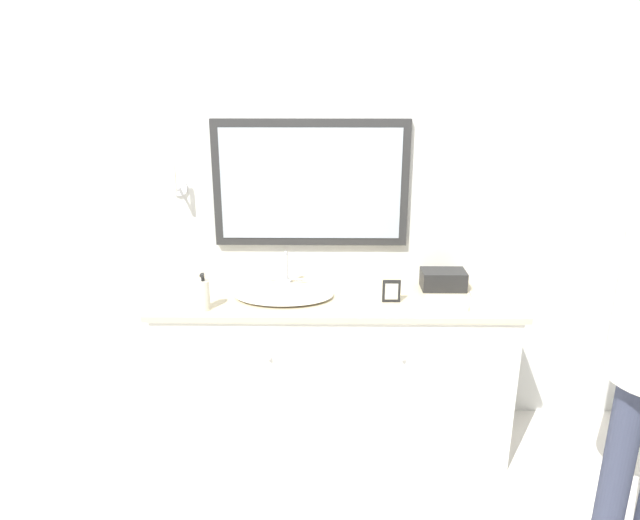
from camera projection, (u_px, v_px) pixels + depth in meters
name	position (u px, v px, depth m)	size (l,w,h in m)	color
ground_plane	(335.00, 473.00, 3.08)	(14.00, 14.00, 0.00)	silver
wall_back	(334.00, 214.00, 3.29)	(8.00, 0.18, 2.55)	silver
vanity_counter	(335.00, 370.00, 3.23)	(1.93, 0.62, 0.91)	silver
sink_basin	(284.00, 293.00, 3.06)	(0.53, 0.39, 0.20)	silver
soap_bottle	(204.00, 295.00, 2.87)	(0.06, 0.06, 0.20)	beige
appliance_box	(443.00, 280.00, 3.16)	(0.24, 0.15, 0.11)	black
picture_frame	(391.00, 291.00, 2.97)	(0.09, 0.01, 0.12)	black
hand_towel_near_sink	(446.00, 303.00, 2.92)	(0.20, 0.12, 0.04)	white
metal_tray	(487.00, 296.00, 3.06)	(0.16, 0.11, 0.01)	silver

